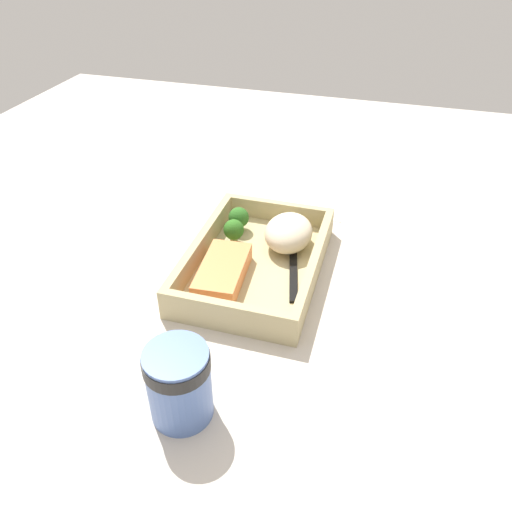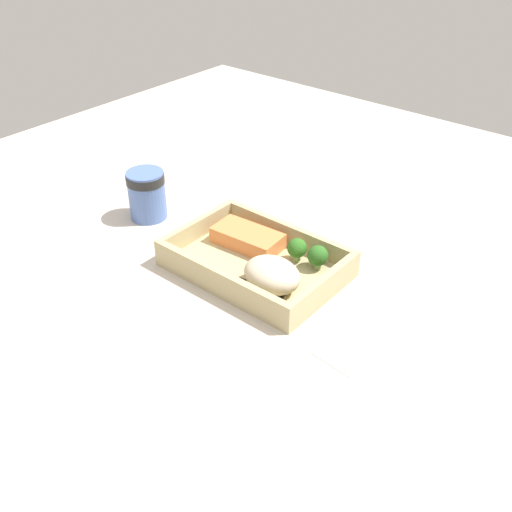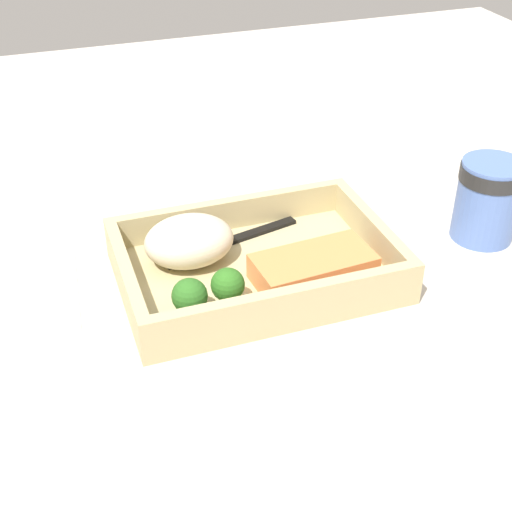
% 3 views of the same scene
% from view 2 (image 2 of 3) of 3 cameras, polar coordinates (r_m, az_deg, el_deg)
% --- Properties ---
extents(ground_plane, '(1.60, 1.60, 0.02)m').
position_cam_2_polar(ground_plane, '(0.96, 0.00, -1.83)').
color(ground_plane, beige).
extents(takeout_tray, '(0.27, 0.18, 0.01)m').
position_cam_2_polar(takeout_tray, '(0.95, 0.00, -1.05)').
color(takeout_tray, tan).
rests_on(takeout_tray, ground_plane).
extents(tray_rim, '(0.27, 0.18, 0.03)m').
position_cam_2_polar(tray_rim, '(0.94, 0.00, 0.08)').
color(tray_rim, tan).
rests_on(tray_rim, takeout_tray).
extents(salmon_fillet, '(0.12, 0.07, 0.03)m').
position_cam_2_polar(salmon_fillet, '(0.99, -0.81, 1.73)').
color(salmon_fillet, '#E78045').
rests_on(salmon_fillet, takeout_tray).
extents(mashed_potatoes, '(0.09, 0.07, 0.05)m').
position_cam_2_polar(mashed_potatoes, '(0.88, 1.53, -1.80)').
color(mashed_potatoes, beige).
rests_on(mashed_potatoes, takeout_tray).
extents(broccoli_floret_1, '(0.03, 0.03, 0.04)m').
position_cam_2_polar(broccoli_floret_1, '(0.93, 5.90, -0.02)').
color(broccoli_floret_1, '#759759').
rests_on(broccoli_floret_1, takeout_tray).
extents(broccoli_floret_2, '(0.03, 0.03, 0.04)m').
position_cam_2_polar(broccoli_floret_2, '(0.95, 3.93, 0.72)').
color(broccoli_floret_2, '#7D9B5C').
rests_on(broccoli_floret_2, takeout_tray).
extents(fork, '(0.16, 0.05, 0.00)m').
position_cam_2_polar(fork, '(0.91, -1.14, -2.50)').
color(fork, black).
rests_on(fork, takeout_tray).
extents(paper_cup, '(0.07, 0.07, 0.09)m').
position_cam_2_polar(paper_cup, '(1.09, -10.37, 5.98)').
color(paper_cup, '#4F6DB0').
rests_on(paper_cup, ground_plane).
extents(receipt_slip, '(0.09, 0.13, 0.00)m').
position_cam_2_polar(receipt_slip, '(0.84, 9.52, -7.84)').
color(receipt_slip, white).
rests_on(receipt_slip, ground_plane).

